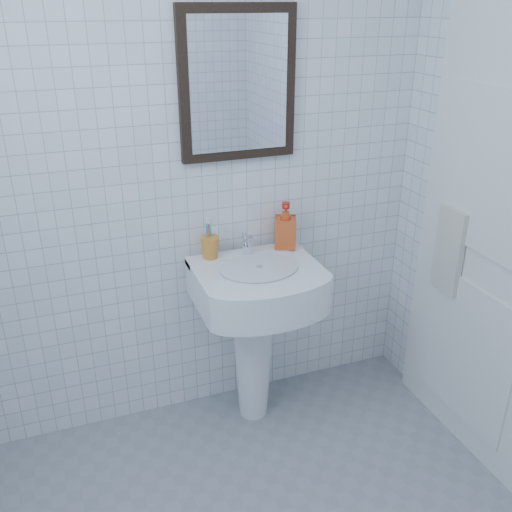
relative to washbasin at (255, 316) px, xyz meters
name	(u,v)px	position (x,y,z in m)	size (l,w,h in m)	color
wall_back	(185,160)	(-0.23, 0.21, 0.69)	(2.20, 0.02, 2.50)	white
washbasin	(255,316)	(0.00, 0.00, 0.00)	(0.54, 0.39, 0.83)	white
faucet	(247,246)	(0.00, 0.10, 0.31)	(0.05, 0.10, 0.11)	silver
toothbrush_cup	(210,247)	(-0.16, 0.12, 0.32)	(0.08, 0.08, 0.10)	orange
soap_dispenser	(285,225)	(0.20, 0.12, 0.37)	(0.10, 0.10, 0.21)	#D94115
wall_mirror	(238,84)	(0.00, 0.20, 0.99)	(0.50, 0.04, 0.62)	black
bathroom_door	(489,235)	(0.85, -0.44, 0.44)	(0.04, 0.80, 2.00)	white
towel_ring	(459,211)	(0.83, -0.27, 0.49)	(0.18, 0.18, 0.01)	silver
hand_towel	(449,250)	(0.81, -0.27, 0.31)	(0.03, 0.16, 0.38)	beige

